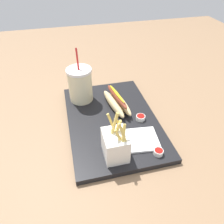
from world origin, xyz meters
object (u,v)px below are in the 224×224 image
at_px(napkin_stack, 142,139).
at_px(soda_cup, 80,85).
at_px(fries_basket, 115,145).
at_px(hot_dog_1, 117,101).
at_px(ketchup_cup_1, 141,117).
at_px(ketchup_cup_2, 158,152).

bearing_deg(napkin_stack, soda_cup, 30.03).
distance_m(soda_cup, fries_basket, 0.33).
xyz_separation_m(hot_dog_1, ketchup_cup_1, (-0.10, -0.07, -0.02)).
bearing_deg(ketchup_cup_1, fries_basket, 136.27).
height_order(ketchup_cup_1, napkin_stack, ketchup_cup_1).
bearing_deg(napkin_stack, fries_basket, 110.13).
distance_m(fries_basket, ketchup_cup_2, 0.14).
height_order(ketchup_cup_1, ketchup_cup_2, same).
distance_m(fries_basket, napkin_stack, 0.12).
height_order(fries_basket, hot_dog_1, fries_basket).
xyz_separation_m(soda_cup, napkin_stack, (-0.29, -0.17, -0.07)).
relative_size(soda_cup, napkin_stack, 2.04).
relative_size(soda_cup, fries_basket, 1.35).
distance_m(soda_cup, napkin_stack, 0.34).
distance_m(ketchup_cup_1, napkin_stack, 0.11).
relative_size(hot_dog_1, ketchup_cup_1, 5.69).
relative_size(soda_cup, ketchup_cup_2, 7.22).
bearing_deg(hot_dog_1, soda_cup, 56.63).
distance_m(fries_basket, hot_dog_1, 0.25).
xyz_separation_m(soda_cup, hot_dog_1, (-0.09, -0.13, -0.04)).
xyz_separation_m(ketchup_cup_1, ketchup_cup_2, (-0.17, 0.00, 0.00)).
relative_size(hot_dog_1, ketchup_cup_2, 6.44).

